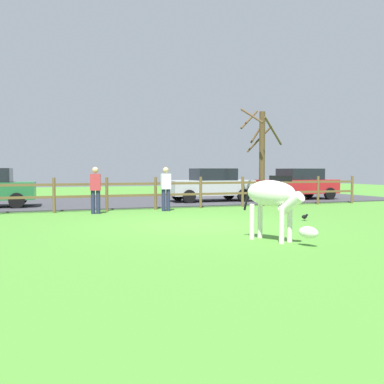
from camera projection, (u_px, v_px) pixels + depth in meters
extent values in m
plane|color=#47842D|center=(194.00, 225.00, 12.17)|extent=(60.00, 60.00, 0.00)
cube|color=#38383D|center=(126.00, 202.00, 20.88)|extent=(28.00, 7.40, 0.05)
cylinder|color=brown|center=(54.00, 195.00, 15.61)|extent=(0.11, 0.11, 1.26)
cylinder|color=brown|center=(107.00, 194.00, 16.26)|extent=(0.11, 0.11, 1.26)
cylinder|color=brown|center=(156.00, 193.00, 16.91)|extent=(0.11, 0.11, 1.26)
cylinder|color=brown|center=(201.00, 192.00, 17.56)|extent=(0.11, 0.11, 1.26)
cylinder|color=brown|center=(243.00, 192.00, 18.22)|extent=(0.11, 0.11, 1.26)
cylinder|color=brown|center=(282.00, 191.00, 18.87)|extent=(0.11, 0.11, 1.26)
cylinder|color=brown|center=(318.00, 190.00, 19.52)|extent=(0.11, 0.11, 1.26)
cylinder|color=brown|center=(352.00, 190.00, 20.17)|extent=(0.11, 0.11, 1.26)
cube|color=brown|center=(132.00, 195.00, 16.59)|extent=(20.67, 0.06, 0.09)
cube|color=brown|center=(132.00, 184.00, 16.57)|extent=(20.67, 0.06, 0.09)
cylinder|color=#513A23|center=(262.00, 159.00, 18.70)|extent=(0.25, 0.25, 4.02)
cylinder|color=#513A23|center=(258.00, 131.00, 18.97)|extent=(0.77, 0.09, 1.06)
cylinder|color=#513A23|center=(252.00, 116.00, 18.23)|extent=(0.46, 1.27, 0.76)
cylinder|color=#513A23|center=(259.00, 139.00, 19.20)|extent=(1.12, 0.41, 1.19)
cylinder|color=#513A23|center=(273.00, 131.00, 18.23)|extent=(1.14, 0.55, 1.13)
cylinder|color=#513A23|center=(249.00, 120.00, 19.03)|extent=(1.20, 0.75, 0.93)
ellipsoid|color=white|center=(271.00, 193.00, 9.41)|extent=(0.91, 1.33, 0.56)
cylinder|color=white|center=(290.00, 224.00, 9.24)|extent=(0.11, 0.11, 0.78)
cylinder|color=white|center=(282.00, 225.00, 9.05)|extent=(0.11, 0.11, 0.78)
cylinder|color=white|center=(260.00, 221.00, 9.84)|extent=(0.11, 0.11, 0.78)
cylinder|color=white|center=(252.00, 222.00, 9.65)|extent=(0.11, 0.11, 0.78)
cylinder|color=white|center=(291.00, 203.00, 9.03)|extent=(0.44, 0.64, 0.51)
ellipsoid|color=white|center=(308.00, 232.00, 8.75)|extent=(0.35, 0.48, 0.24)
cube|color=black|center=(280.00, 178.00, 9.21)|extent=(0.24, 0.53, 0.12)
cylinder|color=black|center=(247.00, 199.00, 9.92)|extent=(0.12, 0.20, 0.54)
cylinder|color=black|center=(304.00, 220.00, 13.22)|extent=(0.01, 0.01, 0.06)
cylinder|color=black|center=(305.00, 220.00, 13.19)|extent=(0.01, 0.01, 0.06)
ellipsoid|color=black|center=(304.00, 217.00, 13.20)|extent=(0.18, 0.10, 0.12)
sphere|color=black|center=(307.00, 215.00, 13.23)|extent=(0.07, 0.07, 0.07)
cube|color=#B7BABF|center=(210.00, 188.00, 20.85)|extent=(4.03, 1.77, 0.70)
cube|color=black|center=(213.00, 174.00, 20.86)|extent=(1.93, 1.60, 0.56)
cylinder|color=black|center=(189.00, 196.00, 19.62)|extent=(0.60, 0.19, 0.60)
cylinder|color=black|center=(178.00, 194.00, 21.22)|extent=(0.60, 0.19, 0.60)
cylinder|color=black|center=(243.00, 195.00, 20.51)|extent=(0.60, 0.19, 0.60)
cylinder|color=black|center=(229.00, 193.00, 22.11)|extent=(0.60, 0.19, 0.60)
cylinder|color=black|center=(17.00, 201.00, 16.96)|extent=(0.61, 0.21, 0.60)
cylinder|color=black|center=(20.00, 198.00, 18.58)|extent=(0.61, 0.21, 0.60)
cube|color=red|center=(297.00, 186.00, 22.25)|extent=(4.05, 1.82, 0.70)
cube|color=black|center=(300.00, 174.00, 22.27)|extent=(1.94, 1.62, 0.56)
cylinder|color=black|center=(284.00, 195.00, 20.97)|extent=(0.60, 0.20, 0.60)
cylinder|color=black|center=(266.00, 193.00, 22.55)|extent=(0.60, 0.20, 0.60)
cylinder|color=black|center=(330.00, 194.00, 21.98)|extent=(0.60, 0.20, 0.60)
cylinder|color=black|center=(309.00, 192.00, 23.55)|extent=(0.60, 0.20, 0.60)
cylinder|color=#232847|center=(163.00, 200.00, 16.29)|extent=(0.14, 0.14, 0.82)
cylinder|color=#232847|center=(168.00, 200.00, 16.34)|extent=(0.14, 0.14, 0.82)
cube|color=silver|center=(166.00, 181.00, 16.28)|extent=(0.38, 0.25, 0.58)
sphere|color=tan|center=(166.00, 170.00, 16.26)|extent=(0.22, 0.22, 0.22)
cylinder|color=#232847|center=(93.00, 202.00, 15.24)|extent=(0.14, 0.14, 0.82)
cylinder|color=#232847|center=(98.00, 202.00, 15.27)|extent=(0.14, 0.14, 0.82)
cube|color=#B7333D|center=(95.00, 182.00, 15.22)|extent=(0.40, 0.29, 0.58)
sphere|color=tan|center=(95.00, 170.00, 15.20)|extent=(0.22, 0.22, 0.22)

